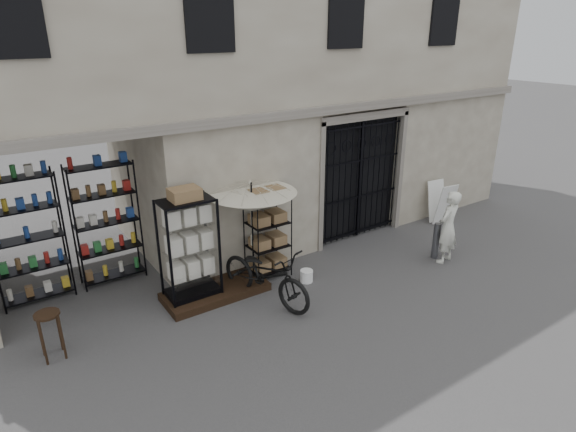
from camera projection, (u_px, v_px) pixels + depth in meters
ground at (362, 293)px, 9.43m from camera, size 80.00×80.00×0.00m
main_building at (253, 44)px, 10.86m from camera, size 14.00×4.00×9.00m
shop_recess at (75, 227)px, 8.68m from camera, size 3.00×1.70×3.00m
shop_shelving at (69, 231)px, 9.13m from camera, size 2.70×0.50×2.50m
iron_gate at (355, 177)px, 11.55m from camera, size 2.50×0.21×3.00m
step_platform at (216, 292)px, 9.34m from camera, size 2.00×0.90×0.15m
display_cabinet at (190, 253)px, 8.82m from camera, size 0.97×0.63×2.05m
wire_rack at (268, 236)px, 9.81m from camera, size 0.80×0.58×1.80m
market_umbrella at (252, 197)px, 9.28m from camera, size 1.58×1.62×2.52m
white_bucket at (307, 276)px, 9.82m from camera, size 0.29×0.29×0.25m
bicycle at (266, 300)px, 9.19m from camera, size 1.01×1.27×2.11m
wooden_stool at (51, 334)px, 7.46m from camera, size 0.46×0.46×0.81m
steel_bollard at (436, 241)px, 10.74m from camera, size 0.18×0.18×0.83m
shopkeeper at (444, 261)px, 10.73m from camera, size 0.95×1.73×0.39m
easel_sign at (441, 203)px, 12.61m from camera, size 0.60×0.67×1.10m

